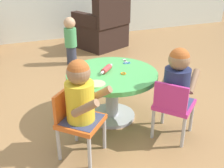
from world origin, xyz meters
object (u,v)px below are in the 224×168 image
at_px(seated_child_left, 80,94).
at_px(child_chair_right, 173,105).
at_px(craft_scissors, 126,62).
at_px(seated_child_right, 177,79).
at_px(toddler_standing, 71,40).
at_px(craft_table, 112,84).
at_px(rolling_pin, 106,69).
at_px(child_chair_left, 77,120).
at_px(armchair_dark, 102,29).

xyz_separation_m(seated_child_left, child_chair_right, (0.77, -0.06, -0.23)).
bearing_deg(craft_scissors, seated_child_right, -76.48).
height_order(seated_child_left, toddler_standing, seated_child_left).
relative_size(craft_table, rolling_pin, 4.65).
xyz_separation_m(child_chair_left, armchair_dark, (1.14, 2.55, 0.00)).
xyz_separation_m(child_chair_right, craft_scissors, (-0.12, 0.67, 0.17)).
bearing_deg(child_chair_right, seated_child_left, 175.56).
bearing_deg(seated_child_right, seated_child_left, 177.53).
distance_m(seated_child_left, armchair_dark, 2.81).
height_order(child_chair_left, child_chair_right, same).
bearing_deg(armchair_dark, seated_child_left, -113.32).
relative_size(seated_child_left, toddler_standing, 0.76).
distance_m(child_chair_left, seated_child_right, 0.86).
bearing_deg(craft_scissors, seated_child_left, -136.52).
height_order(craft_table, toddler_standing, toddler_standing).
bearing_deg(child_chair_right, child_chair_left, 173.70).
distance_m(seated_child_left, seated_child_right, 0.80).
distance_m(child_chair_right, rolling_pin, 0.68).
xyz_separation_m(armchair_dark, rolling_pin, (-0.73, -2.12, 0.19)).
distance_m(seated_child_left, toddler_standing, 2.04).
bearing_deg(toddler_standing, craft_table, -90.28).
height_order(armchair_dark, rolling_pin, armchair_dark).
height_order(child_chair_right, seated_child_right, seated_child_right).
relative_size(child_chair_left, seated_child_right, 1.05).
relative_size(armchair_dark, craft_scissors, 6.76).
distance_m(craft_table, toddler_standing, 1.56).
bearing_deg(toddler_standing, armchair_dark, 40.83).
bearing_deg(seated_child_right, craft_scissors, 103.52).
distance_m(craft_table, armchair_dark, 2.26).
bearing_deg(rolling_pin, seated_child_left, -129.28).
bearing_deg(craft_table, rolling_pin, 139.34).
relative_size(craft_table, craft_scissors, 5.98).
bearing_deg(rolling_pin, armchair_dark, 70.87).
bearing_deg(child_chair_left, toddler_standing, 76.96).
relative_size(craft_table, armchair_dark, 0.88).
xyz_separation_m(craft_table, seated_child_right, (0.38, -0.46, 0.18)).
bearing_deg(seated_child_right, rolling_pin, 130.35).
height_order(seated_child_left, child_chair_right, seated_child_left).
relative_size(seated_child_left, seated_child_right, 1.00).
xyz_separation_m(toddler_standing, rolling_pin, (-0.05, -1.52, 0.13)).
bearing_deg(seated_child_left, seated_child_right, -2.47).
bearing_deg(seated_child_right, armchair_dark, 83.14).
bearing_deg(seated_child_right, craft_table, 129.54).
relative_size(seated_child_right, toddler_standing, 0.76).
relative_size(rolling_pin, craft_scissors, 1.29).
height_order(seated_child_left, armchair_dark, armchair_dark).
bearing_deg(seated_child_right, child_chair_right, -140.96).
relative_size(child_chair_right, armchair_dark, 0.57).
bearing_deg(child_chair_right, toddler_standing, 99.46).
xyz_separation_m(child_chair_left, craft_scissors, (0.67, 0.58, 0.17)).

